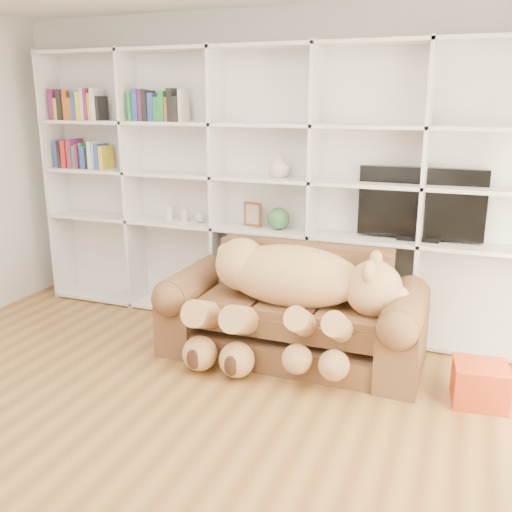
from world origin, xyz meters
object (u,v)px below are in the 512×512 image
at_px(tv, 421,205).
at_px(gift_box, 480,384).
at_px(teddy_bear, 289,290).
at_px(sofa, 293,317).

bearing_deg(tv, gift_box, -59.34).
distance_m(teddy_bear, tv, 1.28).
height_order(teddy_bear, gift_box, teddy_bear).
relative_size(sofa, tv, 2.03).
bearing_deg(gift_box, tv, 120.66).
bearing_deg(sofa, teddy_bear, -83.11).
bearing_deg(sofa, tv, 37.00).
xyz_separation_m(teddy_bear, tv, (0.82, 0.80, 0.56)).
relative_size(sofa, gift_box, 5.82).
xyz_separation_m(gift_box, tv, (-0.54, 0.91, 1.01)).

